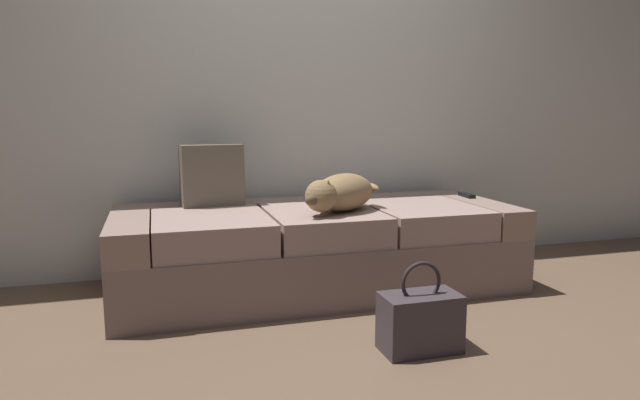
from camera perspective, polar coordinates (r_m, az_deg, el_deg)
The scene contains 7 objects.
ground_plane at distance 2.31m, azimuth 6.76°, elevation -15.97°, with size 10.00×10.00×0.00m, color brown.
back_wall at distance 3.58m, azimuth -2.88°, elevation 15.80°, with size 6.40×0.10×2.80m, color silver.
couch at distance 3.11m, azimuth -0.27°, elevation -4.96°, with size 2.16×0.87×0.46m.
dog_tan at distance 2.92m, azimuth 2.05°, elevation 0.74°, with size 0.52×0.46×0.20m.
tv_remote at distance 3.56m, azimuth 14.72°, elevation 0.48°, with size 0.04×0.15×0.02m, color black.
throw_pillow at distance 3.16m, azimuth -10.95°, elevation 2.49°, with size 0.34×0.12×0.34m, color #655B4B.
handbag at distance 2.38m, azimuth 10.15°, elevation -12.04°, with size 0.32×0.18×0.38m.
Camera 1 is at (-0.84, -1.92, 0.97)m, focal length 31.42 mm.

